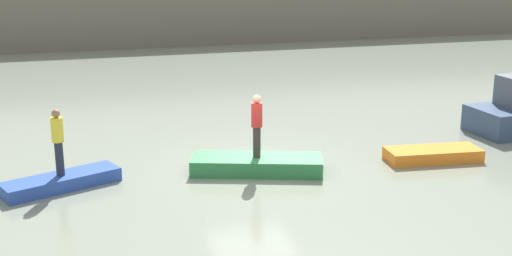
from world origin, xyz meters
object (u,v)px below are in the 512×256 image
object	(u,v)px
person_yellow_shirt	(58,139)
rowboat_green	(257,165)
person_red_shirt	(257,123)
rowboat_orange	(433,154)
rowboat_blue	(61,182)

from	to	relation	value
person_yellow_shirt	rowboat_green	bearing A→B (deg)	-2.62
rowboat_green	person_red_shirt	xyz separation A→B (m)	(0.00, 0.00, 1.25)
rowboat_orange	rowboat_blue	bearing A→B (deg)	-177.60
rowboat_blue	person_yellow_shirt	world-z (taller)	person_yellow_shirt
rowboat_green	person_yellow_shirt	xyz separation A→B (m)	(-5.41, 0.25, 1.15)
rowboat_blue	rowboat_green	world-z (taller)	rowboat_green
rowboat_blue	rowboat_orange	bearing A→B (deg)	-25.66
rowboat_blue	rowboat_green	xyz separation A→B (m)	(5.41, -0.25, 0.05)
rowboat_blue	person_yellow_shirt	bearing A→B (deg)	-111.85
rowboat_orange	person_yellow_shirt	bearing A→B (deg)	-177.60
person_red_shirt	person_yellow_shirt	distance (m)	5.42
rowboat_blue	rowboat_green	size ratio (longest dim) A/B	0.83
rowboat_green	person_yellow_shirt	bearing A→B (deg)	-163.61
person_yellow_shirt	rowboat_blue	bearing A→B (deg)	90.00
rowboat_blue	rowboat_orange	world-z (taller)	rowboat_orange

